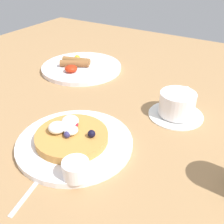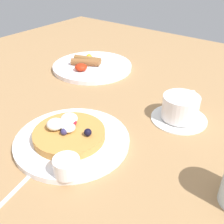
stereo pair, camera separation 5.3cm
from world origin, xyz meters
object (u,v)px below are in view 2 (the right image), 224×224
(breakfast_plate, at_px, (92,66))
(syrup_ramekin, at_px, (67,166))
(coffee_saucer, at_px, (179,118))
(coffee_cup, at_px, (181,106))
(pancake_plate, at_px, (72,140))

(breakfast_plate, bearing_deg, syrup_ramekin, -53.94)
(coffee_saucer, relative_size, coffee_cup, 1.15)
(breakfast_plate, bearing_deg, coffee_saucer, -16.44)
(syrup_ramekin, bearing_deg, coffee_cup, 76.41)
(pancake_plate, distance_m, syrup_ramekin, 0.10)
(breakfast_plate, bearing_deg, coffee_cup, -16.23)
(syrup_ramekin, height_order, coffee_cup, coffee_cup)
(coffee_saucer, xyz_separation_m, coffee_cup, (0.00, 0.00, 0.03))
(coffee_saucer, height_order, coffee_cup, coffee_cup)
(syrup_ramekin, height_order, breakfast_plate, syrup_ramekin)
(pancake_plate, height_order, breakfast_plate, breakfast_plate)
(breakfast_plate, distance_m, coffee_saucer, 0.38)
(breakfast_plate, height_order, coffee_saucer, breakfast_plate)
(syrup_ramekin, bearing_deg, coffee_saucer, 76.36)
(syrup_ramekin, height_order, coffee_saucer, syrup_ramekin)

